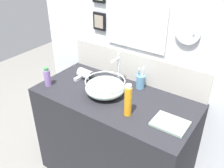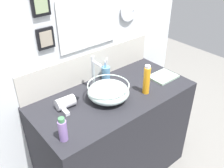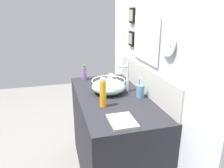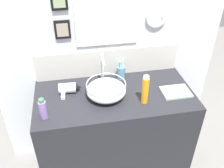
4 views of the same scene
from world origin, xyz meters
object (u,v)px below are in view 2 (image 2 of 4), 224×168
(glass_bowl_sink, at_px, (108,92))
(hair_drier, at_px, (68,102))
(lotion_bottle, at_px, (147,80))
(faucet, at_px, (94,71))
(shampoo_bottle, at_px, (63,130))
(toothbrush_cup, at_px, (106,73))
(hand_towel, at_px, (163,77))

(glass_bowl_sink, height_order, hair_drier, glass_bowl_sink)
(hair_drier, distance_m, lotion_bottle, 0.59)
(faucet, bearing_deg, hair_drier, -167.77)
(glass_bowl_sink, height_order, shampoo_bottle, shampoo_bottle)
(hair_drier, bearing_deg, lotion_bottle, -22.38)
(faucet, relative_size, shampoo_bottle, 1.74)
(hair_drier, height_order, shampoo_bottle, shampoo_bottle)
(toothbrush_cup, height_order, shampoo_bottle, toothbrush_cup)
(glass_bowl_sink, relative_size, hair_drier, 1.68)
(toothbrush_cup, height_order, hand_towel, toothbrush_cup)
(lotion_bottle, distance_m, hand_towel, 0.30)
(hair_drier, distance_m, toothbrush_cup, 0.46)
(toothbrush_cup, relative_size, lotion_bottle, 0.80)
(glass_bowl_sink, bearing_deg, hand_towel, -5.14)
(toothbrush_cup, bearing_deg, lotion_bottle, -73.84)
(glass_bowl_sink, bearing_deg, faucet, 90.00)
(faucet, bearing_deg, lotion_bottle, -46.50)
(lotion_bottle, relative_size, shampoo_bottle, 1.45)
(faucet, relative_size, hand_towel, 1.27)
(faucet, xyz_separation_m, hair_drier, (-0.27, -0.06, -0.12))
(glass_bowl_sink, bearing_deg, toothbrush_cup, 55.07)
(hair_drier, bearing_deg, glass_bowl_sink, -21.77)
(hair_drier, relative_size, shampoo_bottle, 1.12)
(glass_bowl_sink, relative_size, hand_towel, 1.37)
(hair_drier, relative_size, toothbrush_cup, 0.97)
(glass_bowl_sink, xyz_separation_m, hair_drier, (-0.27, 0.11, -0.03))
(glass_bowl_sink, distance_m, shampoo_bottle, 0.48)
(hand_towel, bearing_deg, toothbrush_cup, 142.88)
(hair_drier, distance_m, shampoo_bottle, 0.32)
(toothbrush_cup, xyz_separation_m, shampoo_bottle, (-0.62, -0.39, 0.02))
(lotion_bottle, bearing_deg, hand_towel, 13.15)
(faucet, xyz_separation_m, shampoo_bottle, (-0.46, -0.32, -0.08))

